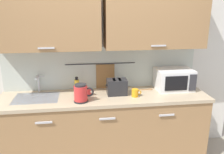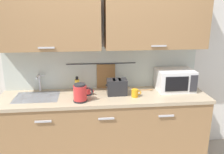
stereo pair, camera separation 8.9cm
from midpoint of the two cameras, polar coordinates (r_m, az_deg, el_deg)
counter_unit at (r=3.05m, az=-2.86°, el=-12.29°), size 2.53×0.64×0.90m
back_wall_assembly at (r=2.93m, az=-3.35°, el=8.59°), size 3.70×0.41×2.50m
sink_faucet at (r=3.08m, az=-18.29°, el=-0.97°), size 0.09×0.17×0.22m
microwave at (r=3.13m, az=14.01°, el=-0.53°), size 0.46×0.35×0.27m
electric_kettle at (r=2.67m, az=-8.50°, el=-3.94°), size 0.23×0.16×0.21m
dish_soap_bottle at (r=2.98m, az=-9.40°, el=-2.05°), size 0.06×0.06×0.20m
mug_near_sink at (r=2.85m, az=-6.85°, el=-3.64°), size 0.12×0.08×0.09m
toaster at (r=2.86m, az=0.30°, el=-2.41°), size 0.26×0.17×0.19m
mug_by_kettle at (r=2.81m, az=4.76°, el=-3.86°), size 0.12×0.08×0.09m
wooden_spoon at (r=3.07m, az=7.19°, el=-3.02°), size 0.28×0.04×0.01m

